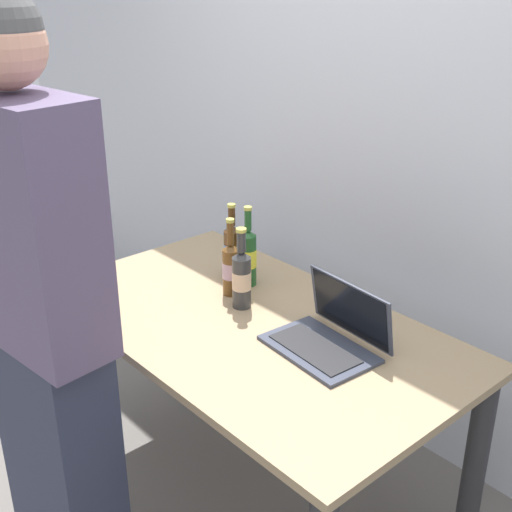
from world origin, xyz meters
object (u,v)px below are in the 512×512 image
object	(u,v)px
beer_bottle_green	(248,256)
beer_bottle_brown	(242,277)
beer_bottle_amber	(232,250)
laptop	(330,334)
person_figure	(43,326)
beer_bottle_dark	(231,267)

from	to	relation	value
beer_bottle_green	beer_bottle_brown	distance (m)	0.18
beer_bottle_amber	beer_bottle_brown	distance (m)	0.25
beer_bottle_brown	laptop	bearing A→B (deg)	4.90
laptop	beer_bottle_green	bearing A→B (deg)	168.88
beer_bottle_amber	beer_bottle_brown	size ratio (longest dim) A/B	1.00
beer_bottle_green	beer_bottle_brown	world-z (taller)	beer_bottle_green
beer_bottle_brown	beer_bottle_green	bearing A→B (deg)	131.78
person_figure	beer_bottle_dark	bearing A→B (deg)	98.14
beer_bottle_amber	person_figure	size ratio (longest dim) A/B	0.16
beer_bottle_green	person_figure	bearing A→B (deg)	-81.59
beer_bottle_dark	beer_bottle_brown	size ratio (longest dim) A/B	0.99
laptop	beer_bottle_green	world-z (taller)	beer_bottle_green
beer_bottle_amber	person_figure	bearing A→B (deg)	-75.66
beer_bottle_dark	beer_bottle_brown	distance (m)	0.11
laptop	beer_bottle_dark	bearing A→B (deg)	179.82
beer_bottle_green	beer_bottle_dark	size ratio (longest dim) A/B	1.06
laptop	beer_bottle_brown	world-z (taller)	beer_bottle_brown
laptop	person_figure	distance (m)	0.86
laptop	beer_bottle_brown	bearing A→B (deg)	-175.10
beer_bottle_green	person_figure	xyz separation A→B (m)	(0.13, -0.85, 0.08)
beer_bottle_green	beer_bottle_brown	size ratio (longest dim) A/B	1.05
beer_bottle_amber	beer_bottle_brown	bearing A→B (deg)	-32.12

